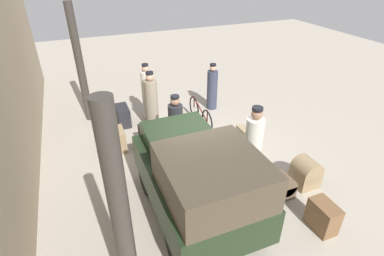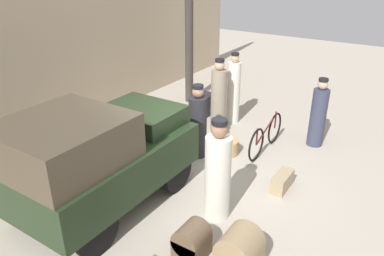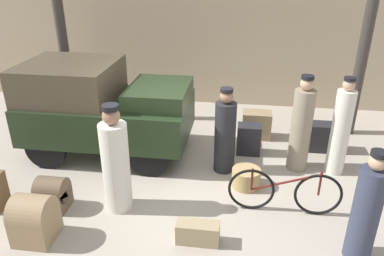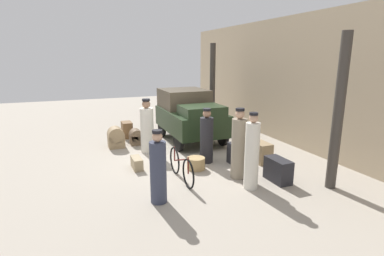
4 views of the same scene
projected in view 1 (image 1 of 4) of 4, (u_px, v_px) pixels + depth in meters
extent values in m
plane|color=#A89E8E|center=(202.00, 161.00, 8.01)|extent=(30.00, 30.00, 0.00)
cube|color=tan|center=(3.00, 113.00, 5.54)|extent=(16.00, 0.15, 4.50)
cylinder|color=#38332D|center=(123.00, 232.00, 3.70)|extent=(0.24, 0.24, 3.67)
cylinder|color=#38332D|center=(80.00, 66.00, 9.09)|extent=(0.24, 0.24, 3.67)
cylinder|color=black|center=(145.00, 178.00, 6.79)|extent=(0.80, 0.12, 0.80)
cylinder|color=black|center=(211.00, 161.00, 7.34)|extent=(0.80, 0.12, 0.80)
cylinder|color=black|center=(174.00, 248.00, 5.19)|extent=(0.80, 0.12, 0.80)
cylinder|color=black|center=(256.00, 220.00, 5.73)|extent=(0.80, 0.12, 0.80)
cube|color=black|center=(196.00, 182.00, 6.06)|extent=(3.25, 1.83, 0.75)
cube|color=#473D2D|center=(213.00, 176.00, 5.11)|extent=(1.79, 1.68, 0.71)
cube|color=black|center=(177.00, 134.00, 6.63)|extent=(1.14, 1.42, 0.34)
torus|color=black|center=(194.00, 107.00, 9.91)|extent=(0.74, 0.04, 0.74)
torus|color=black|center=(207.00, 122.00, 9.09)|extent=(0.74, 0.04, 0.74)
cylinder|color=#591914|center=(200.00, 109.00, 9.41)|extent=(1.05, 0.04, 0.40)
cylinder|color=#591914|center=(207.00, 116.00, 8.99)|extent=(0.04, 0.04, 0.38)
cylinder|color=#591914|center=(194.00, 102.00, 9.81)|extent=(0.04, 0.04, 0.42)
cylinder|color=tan|center=(188.00, 133.00, 8.92)|extent=(0.51, 0.51, 0.34)
cylinder|color=gray|center=(152.00, 105.00, 9.11)|extent=(0.38, 0.38, 1.58)
sphere|color=tan|center=(150.00, 77.00, 8.65)|extent=(0.24, 0.24, 0.24)
cylinder|color=black|center=(149.00, 73.00, 8.58)|extent=(0.23, 0.23, 0.07)
cylinder|color=#33384C|center=(212.00, 90.00, 10.36)|extent=(0.36, 0.36, 1.37)
sphere|color=tan|center=(213.00, 68.00, 9.96)|extent=(0.22, 0.22, 0.22)
cylinder|color=black|center=(213.00, 65.00, 9.90)|extent=(0.21, 0.21, 0.06)
cylinder|color=#232328|center=(176.00, 128.00, 8.14)|extent=(0.39, 0.39, 1.37)
sphere|color=#936B51|center=(175.00, 101.00, 7.73)|extent=(0.24, 0.24, 0.24)
cylinder|color=black|center=(175.00, 97.00, 7.67)|extent=(0.23, 0.23, 0.07)
cylinder|color=silver|center=(253.00, 146.00, 7.29)|extent=(0.43, 0.43, 1.49)
sphere|color=#936B51|center=(257.00, 114.00, 6.84)|extent=(0.27, 0.27, 0.27)
cylinder|color=black|center=(258.00, 109.00, 6.77)|extent=(0.26, 0.26, 0.07)
cylinder|color=silver|center=(147.00, 96.00, 9.67)|extent=(0.34, 0.34, 1.63)
sphere|color=tan|center=(145.00, 68.00, 9.20)|extent=(0.21, 0.21, 0.21)
cylinder|color=black|center=(145.00, 65.00, 9.15)|extent=(0.20, 0.20, 0.06)
cube|color=#937A56|center=(305.00, 177.00, 7.09)|extent=(0.54, 0.55, 0.45)
cylinder|color=#937A56|center=(307.00, 169.00, 6.98)|extent=(0.54, 0.55, 0.55)
cube|color=#9E8966|center=(245.00, 133.00, 8.89)|extent=(0.62, 0.25, 0.32)
cube|color=#232328|center=(146.00, 137.00, 8.46)|extent=(0.48, 0.34, 0.63)
cube|color=#232328|center=(123.00, 116.00, 9.57)|extent=(0.75, 0.38, 0.60)
cube|color=brown|center=(282.00, 189.00, 6.80)|extent=(0.47, 0.44, 0.34)
cylinder|color=brown|center=(283.00, 183.00, 6.72)|extent=(0.47, 0.44, 0.44)
cube|color=#937A56|center=(117.00, 140.00, 8.34)|extent=(0.63, 0.42, 0.61)
cube|color=brown|center=(323.00, 216.00, 5.91)|extent=(0.60, 0.37, 0.62)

